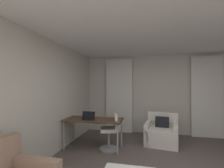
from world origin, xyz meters
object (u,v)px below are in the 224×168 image
object	(u,v)px
desk	(94,121)
laptop	(90,118)
armchair	(162,133)
desk_chair	(110,134)

from	to	relation	value
desk	laptop	distance (m)	0.16
armchair	desk	distance (m)	1.90
desk	laptop	bearing A→B (deg)	-119.47
desk	desk_chair	world-z (taller)	desk_chair
armchair	desk_chair	xyz separation A→B (m)	(-1.28, -0.70, 0.11)
desk	desk_chair	xyz separation A→B (m)	(0.45, -0.02, -0.28)
desk_chair	laptop	size ratio (longest dim) A/B	2.73
armchair	desk_chair	size ratio (longest dim) A/B	1.08
desk	laptop	xyz separation A→B (m)	(-0.06, -0.11, 0.10)
desk	desk_chair	distance (m)	0.53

